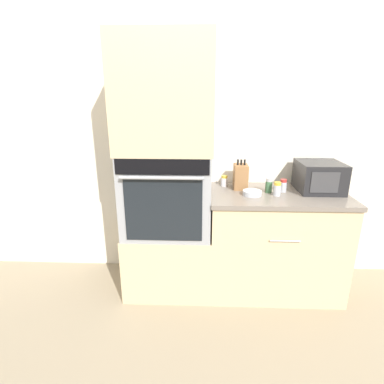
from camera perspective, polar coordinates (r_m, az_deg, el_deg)
ground_plane at (r=2.55m, az=3.53°, el=-20.91°), size 12.00×12.00×0.00m
wall_back at (r=2.65m, az=3.78°, el=10.24°), size 8.00×0.05×2.50m
oven_cabinet_base at (r=2.67m, az=-4.27°, el=-12.13°), size 0.71×0.60×0.54m
wall_oven at (r=2.42m, az=-4.60°, el=0.13°), size 0.68×0.64×0.65m
oven_cabinet_upper at (r=2.31m, az=-5.06°, el=17.75°), size 0.71×0.60×0.82m
counter_unit at (r=2.64m, az=15.33°, el=-9.06°), size 1.08×0.63×0.86m
microwave at (r=2.62m, az=23.07°, el=2.70°), size 0.34×0.35×0.24m
knife_block at (r=2.51m, az=9.23°, el=2.92°), size 0.11×0.16×0.24m
bowl at (r=2.38m, az=11.39°, el=-0.16°), size 0.15×0.15×0.04m
condiment_jar_near at (r=2.46m, az=14.41°, el=1.20°), size 0.05×0.05×0.12m
condiment_jar_mid at (r=2.58m, az=6.18°, el=2.12°), size 0.06×0.06×0.09m
condiment_jar_far at (r=2.51m, az=16.97°, el=1.15°), size 0.05×0.05×0.10m
condiment_jar_back at (r=2.40m, az=15.91°, el=0.55°), size 0.06×0.06×0.11m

